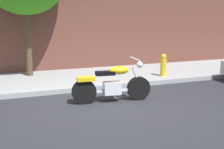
# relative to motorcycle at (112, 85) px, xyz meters

# --- Properties ---
(ground_plane) EXTENTS (60.00, 60.00, 0.00)m
(ground_plane) POSITION_rel_motorcycle_xyz_m (-0.37, -0.30, -0.45)
(ground_plane) COLOR #28282D
(sidewalk) EXTENTS (25.74, 3.12, 0.14)m
(sidewalk) POSITION_rel_motorcycle_xyz_m (-0.37, 2.80, -0.38)
(sidewalk) COLOR #989898
(sidewalk) RESTS_ON ground
(motorcycle) EXTENTS (2.07, 0.70, 1.12)m
(motorcycle) POSITION_rel_motorcycle_xyz_m (0.00, 0.00, 0.00)
(motorcycle) COLOR black
(motorcycle) RESTS_ON ground
(fire_hydrant) EXTENTS (0.20, 0.20, 0.91)m
(fire_hydrant) POSITION_rel_motorcycle_xyz_m (2.63, 1.85, 0.00)
(fire_hydrant) COLOR gold
(fire_hydrant) RESTS_ON ground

